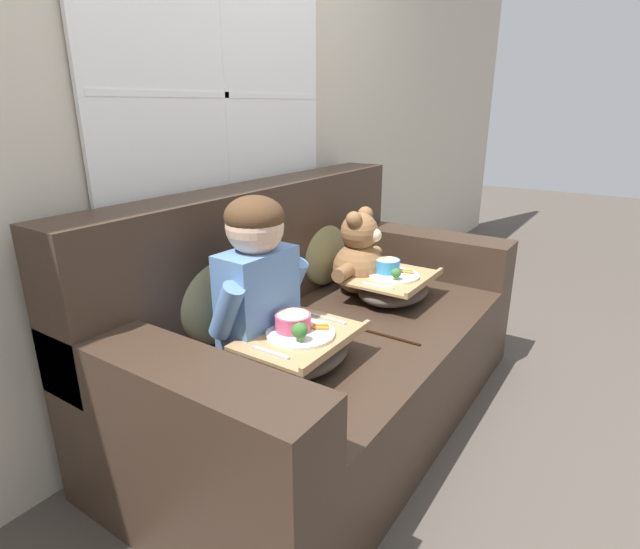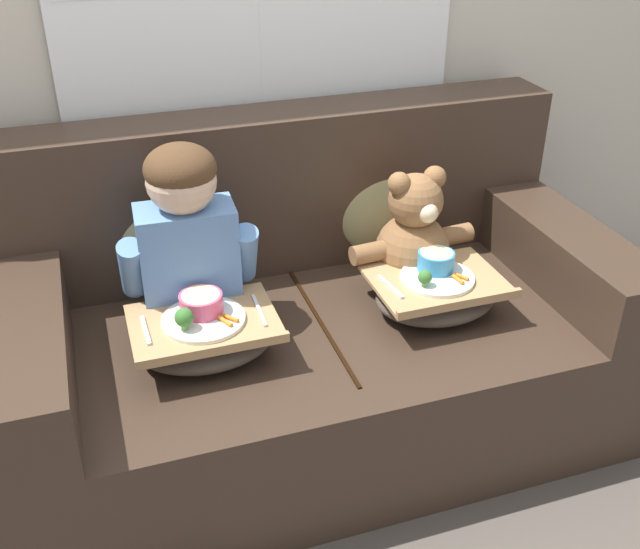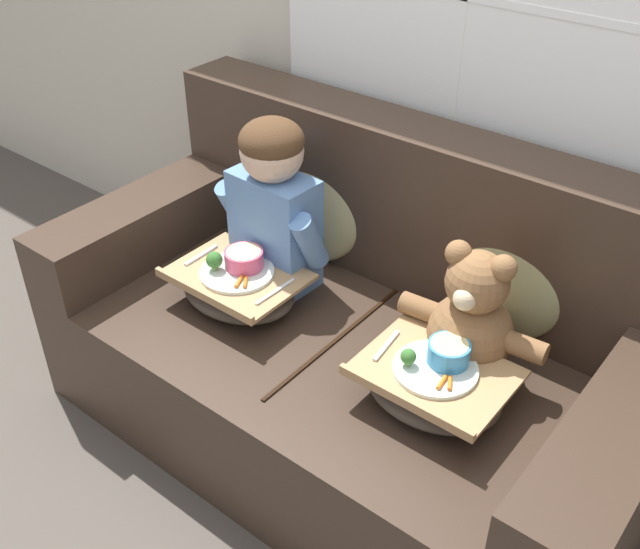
# 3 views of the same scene
# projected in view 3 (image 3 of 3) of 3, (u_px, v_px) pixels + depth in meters

# --- Properties ---
(ground_plane) EXTENTS (14.00, 14.00, 0.00)m
(ground_plane) POSITION_uv_depth(u_px,v_px,m) (344.00, 433.00, 2.56)
(ground_plane) COLOR #4C443D
(wall_back_with_window) EXTENTS (8.00, 0.08, 2.60)m
(wall_back_with_window) POSITION_uv_depth(u_px,v_px,m) (472.00, 7.00, 2.20)
(wall_back_with_window) COLOR beige
(wall_back_with_window) RESTS_ON ground_plane
(couch) EXTENTS (1.90, 0.99, 0.98)m
(couch) POSITION_uv_depth(u_px,v_px,m) (360.00, 344.00, 2.42)
(couch) COLOR #38281E
(couch) RESTS_ON ground_plane
(throw_pillow_behind_child) EXTENTS (0.42, 0.20, 0.44)m
(throw_pillow_behind_child) POSITION_uv_depth(u_px,v_px,m) (316.00, 202.00, 2.58)
(throw_pillow_behind_child) COLOR tan
(throw_pillow_behind_child) RESTS_ON couch
(throw_pillow_behind_teddy) EXTENTS (0.39, 0.19, 0.40)m
(throw_pillow_behind_teddy) POSITION_uv_depth(u_px,v_px,m) (508.00, 278.00, 2.21)
(throw_pillow_behind_teddy) COLOR #898456
(throw_pillow_behind_teddy) RESTS_ON couch
(child_figure) EXTENTS (0.41, 0.20, 0.58)m
(child_figure) POSITION_uv_depth(u_px,v_px,m) (273.00, 196.00, 2.38)
(child_figure) COLOR #5B84BC
(child_figure) RESTS_ON couch
(teddy_bear) EXTENTS (0.44, 0.31, 0.41)m
(teddy_bear) POSITION_uv_depth(u_px,v_px,m) (471.00, 321.00, 2.08)
(teddy_bear) COLOR brown
(teddy_bear) RESTS_ON couch
(lap_tray_child) EXTENTS (0.42, 0.32, 0.19)m
(lap_tray_child) POSITION_uv_depth(u_px,v_px,m) (238.00, 285.00, 2.40)
(lap_tray_child) COLOR #473D33
(lap_tray_child) RESTS_ON child_figure
(lap_tray_teddy) EXTENTS (0.40, 0.32, 0.19)m
(lap_tray_teddy) POSITION_uv_depth(u_px,v_px,m) (434.00, 383.00, 2.02)
(lap_tray_teddy) COLOR #473D33
(lap_tray_teddy) RESTS_ON teddy_bear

